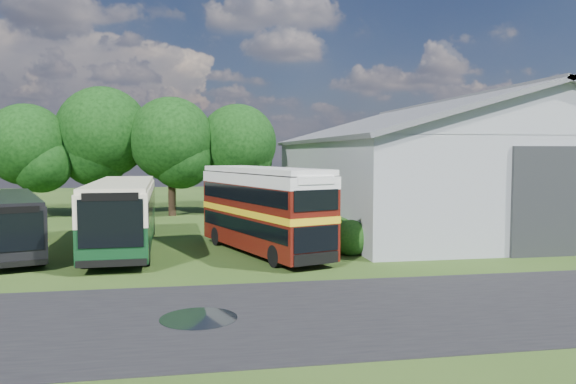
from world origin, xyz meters
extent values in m
plane|color=#203A12|center=(0.00, 0.00, 0.00)|extent=(120.00, 120.00, 0.00)
cube|color=black|center=(3.00, -3.00, 0.00)|extent=(60.00, 8.00, 0.02)
cylinder|color=black|center=(-1.50, -3.00, 0.00)|extent=(2.20, 2.20, 0.01)
cube|color=gray|center=(15.00, 16.00, 2.75)|extent=(18.00, 24.00, 5.50)
cube|color=#2D3033|center=(15.00, 3.92, 2.50)|extent=(5.20, 0.18, 5.00)
cylinder|color=black|center=(-13.00, 23.50, 1.53)|extent=(0.56, 0.56, 3.06)
sphere|color=black|center=(-13.00, 23.50, 5.27)|extent=(5.78, 5.78, 5.78)
cylinder|color=black|center=(-8.00, 24.80, 1.80)|extent=(0.56, 0.56, 3.60)
sphere|color=black|center=(-8.00, 24.80, 6.20)|extent=(6.80, 6.80, 6.80)
cylinder|color=black|center=(-3.00, 23.80, 1.66)|extent=(0.56, 0.56, 3.31)
sphere|color=black|center=(-3.00, 23.80, 5.70)|extent=(6.26, 6.26, 6.26)
cylinder|color=black|center=(2.00, 24.60, 1.58)|extent=(0.56, 0.56, 3.17)
sphere|color=black|center=(2.00, 24.60, 5.46)|extent=(5.98, 5.98, 5.98)
sphere|color=#194714|center=(5.60, 6.00, 0.00)|extent=(1.70, 1.70, 1.70)
sphere|color=#194714|center=(5.60, 8.00, 0.00)|extent=(1.60, 1.60, 1.60)
sphere|color=#194714|center=(5.60, 10.00, 0.00)|extent=(1.80, 1.80, 1.80)
cube|color=#0D3318|center=(-4.90, 9.21, 1.83)|extent=(3.26, 12.18, 3.00)
cube|color=#4C110A|center=(1.66, 7.02, 2.15)|extent=(5.33, 9.61, 3.74)
cube|color=black|center=(-9.90, 8.83, 1.51)|extent=(5.37, 10.20, 2.48)
camera|label=1|loc=(-1.71, -18.78, 4.70)|focal=35.00mm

